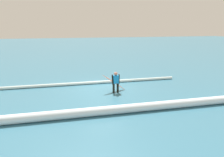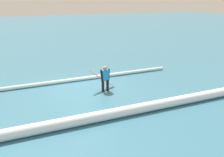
{
  "view_description": "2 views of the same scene",
  "coord_description": "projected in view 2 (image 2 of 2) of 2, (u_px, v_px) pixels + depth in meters",
  "views": [
    {
      "loc": [
        2.5,
        12.56,
        4.09
      ],
      "look_at": [
        -0.23,
        1.65,
        1.16
      ],
      "focal_mm": 32.14,
      "sensor_mm": 36.0,
      "label": 1
    },
    {
      "loc": [
        4.62,
        12.48,
        4.63
      ],
      "look_at": [
        -0.55,
        1.88,
        1.0
      ],
      "focal_mm": 41.77,
      "sensor_mm": 36.0,
      "label": 2
    }
  ],
  "objects": [
    {
      "name": "wave_crest_foreground",
      "position": [
        43.0,
        84.0,
        14.41
      ],
      "size": [
        16.03,
        0.45,
        0.21
      ],
      "primitive_type": "cylinder",
      "rotation": [
        0.0,
        1.57,
        -0.01
      ],
      "color": "white",
      "rests_on": "ground_plane"
    },
    {
      "name": "wave_crest_midground",
      "position": [
        141.0,
        108.0,
        10.94
      ],
      "size": [
        17.87,
        0.76,
        0.43
      ],
      "primitive_type": "cylinder",
      "rotation": [
        0.0,
        1.57,
        -0.02
      ],
      "color": "white",
      "rests_on": "ground_plane"
    },
    {
      "name": "surfboard",
      "position": [
        102.0,
        79.0,
        13.7
      ],
      "size": [
        1.64,
        0.42,
        1.21
      ],
      "color": "#E55926",
      "rests_on": "ground_plane"
    },
    {
      "name": "surfer",
      "position": [
        105.0,
        77.0,
        13.38
      ],
      "size": [
        0.52,
        0.25,
        1.34
      ],
      "rotation": [
        0.0,
        0.0,
        3.25
      ],
      "color": "black",
      "rests_on": "ground_plane"
    },
    {
      "name": "ground_plane",
      "position": [
        88.0,
        88.0,
        14.02
      ],
      "size": [
        127.89,
        127.89,
        0.0
      ],
      "primitive_type": "plane",
      "color": "teal"
    }
  ]
}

